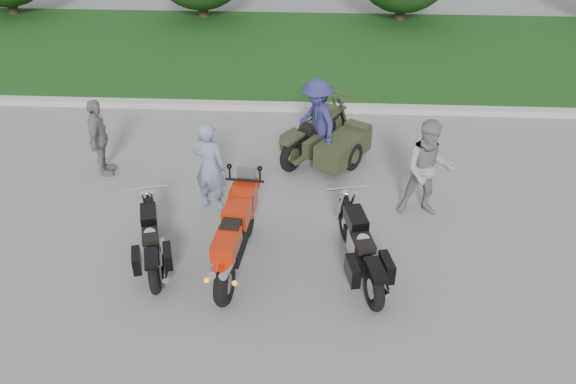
{
  "coord_description": "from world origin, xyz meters",
  "views": [
    {
      "loc": [
        1.13,
        -6.7,
        5.86
      ],
      "look_at": [
        0.71,
        1.05,
        0.8
      ],
      "focal_mm": 35.0,
      "sensor_mm": 36.0,
      "label": 1
    }
  ],
  "objects_px": {
    "person_stripe": "(210,167)",
    "person_back": "(99,138)",
    "cruiser_right": "(362,251)",
    "person_denim": "(317,121)",
    "cruiser_sidecar": "(331,143)",
    "sportbike_red": "(235,235)",
    "cruiser_left": "(152,243)",
    "person_grey": "(428,170)"
  },
  "relations": [
    {
      "from": "person_stripe",
      "to": "person_back",
      "type": "height_order",
      "value": "person_stripe"
    },
    {
      "from": "person_grey",
      "to": "person_denim",
      "type": "bearing_deg",
      "value": 138.28
    },
    {
      "from": "cruiser_sidecar",
      "to": "person_stripe",
      "type": "distance_m",
      "value": 2.83
    },
    {
      "from": "cruiser_sidecar",
      "to": "person_stripe",
      "type": "height_order",
      "value": "person_stripe"
    },
    {
      "from": "sportbike_red",
      "to": "cruiser_left",
      "type": "bearing_deg",
      "value": -176.53
    },
    {
      "from": "cruiser_right",
      "to": "person_denim",
      "type": "distance_m",
      "value": 3.63
    },
    {
      "from": "cruiser_left",
      "to": "cruiser_right",
      "type": "xyz_separation_m",
      "value": [
        3.26,
        -0.08,
        0.05
      ]
    },
    {
      "from": "person_denim",
      "to": "person_grey",
      "type": "bearing_deg",
      "value": 15.21
    },
    {
      "from": "person_stripe",
      "to": "person_back",
      "type": "relative_size",
      "value": 1.08
    },
    {
      "from": "sportbike_red",
      "to": "person_stripe",
      "type": "bearing_deg",
      "value": 116.88
    },
    {
      "from": "sportbike_red",
      "to": "person_stripe",
      "type": "height_order",
      "value": "person_stripe"
    },
    {
      "from": "person_stripe",
      "to": "person_denim",
      "type": "xyz_separation_m",
      "value": [
        1.86,
        1.82,
        0.05
      ]
    },
    {
      "from": "cruiser_right",
      "to": "cruiser_sidecar",
      "type": "height_order",
      "value": "cruiser_sidecar"
    },
    {
      "from": "person_grey",
      "to": "person_back",
      "type": "relative_size",
      "value": 1.15
    },
    {
      "from": "cruiser_right",
      "to": "cruiser_sidecar",
      "type": "bearing_deg",
      "value": 84.82
    },
    {
      "from": "cruiser_right",
      "to": "sportbike_red",
      "type": "bearing_deg",
      "value": 166.62
    },
    {
      "from": "cruiser_right",
      "to": "person_grey",
      "type": "distance_m",
      "value": 2.14
    },
    {
      "from": "cruiser_right",
      "to": "person_denim",
      "type": "relative_size",
      "value": 1.25
    },
    {
      "from": "cruiser_sidecar",
      "to": "sportbike_red",
      "type": "bearing_deg",
      "value": -80.87
    },
    {
      "from": "cruiser_left",
      "to": "person_grey",
      "type": "height_order",
      "value": "person_grey"
    },
    {
      "from": "cruiser_right",
      "to": "person_grey",
      "type": "relative_size",
      "value": 1.24
    },
    {
      "from": "cruiser_left",
      "to": "person_denim",
      "type": "distance_m",
      "value": 4.3
    },
    {
      "from": "sportbike_red",
      "to": "cruiser_sidecar",
      "type": "xyz_separation_m",
      "value": [
        1.5,
        3.45,
        -0.21
      ]
    },
    {
      "from": "sportbike_red",
      "to": "person_back",
      "type": "bearing_deg",
      "value": 142.96
    },
    {
      "from": "cruiser_right",
      "to": "cruiser_left",
      "type": "bearing_deg",
      "value": 166.33
    },
    {
      "from": "cruiser_sidecar",
      "to": "person_grey",
      "type": "bearing_deg",
      "value": -14.75
    },
    {
      "from": "cruiser_sidecar",
      "to": "person_denim",
      "type": "relative_size",
      "value": 1.25
    },
    {
      "from": "cruiser_right",
      "to": "person_back",
      "type": "height_order",
      "value": "person_back"
    },
    {
      "from": "cruiser_left",
      "to": "cruiser_sidecar",
      "type": "height_order",
      "value": "cruiser_sidecar"
    },
    {
      "from": "sportbike_red",
      "to": "cruiser_left",
      "type": "height_order",
      "value": "sportbike_red"
    },
    {
      "from": "person_stripe",
      "to": "person_denim",
      "type": "relative_size",
      "value": 0.95
    },
    {
      "from": "person_back",
      "to": "person_stripe",
      "type": "bearing_deg",
      "value": -121.42
    },
    {
      "from": "cruiser_left",
      "to": "sportbike_red",
      "type": "bearing_deg",
      "value": -17.99
    },
    {
      "from": "cruiser_right",
      "to": "person_stripe",
      "type": "distance_m",
      "value": 3.13
    },
    {
      "from": "sportbike_red",
      "to": "person_grey",
      "type": "height_order",
      "value": "person_grey"
    },
    {
      "from": "sportbike_red",
      "to": "person_back",
      "type": "xyz_separation_m",
      "value": [
        -3.02,
        2.75,
        0.15
      ]
    },
    {
      "from": "cruiser_right",
      "to": "person_denim",
      "type": "height_order",
      "value": "person_denim"
    },
    {
      "from": "sportbike_red",
      "to": "person_back",
      "type": "distance_m",
      "value": 4.08
    },
    {
      "from": "cruiser_right",
      "to": "person_stripe",
      "type": "height_order",
      "value": "person_stripe"
    },
    {
      "from": "person_denim",
      "to": "sportbike_red",
      "type": "bearing_deg",
      "value": -50.61
    },
    {
      "from": "sportbike_red",
      "to": "person_grey",
      "type": "distance_m",
      "value": 3.56
    },
    {
      "from": "cruiser_sidecar",
      "to": "person_grey",
      "type": "distance_m",
      "value": 2.46
    }
  ]
}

